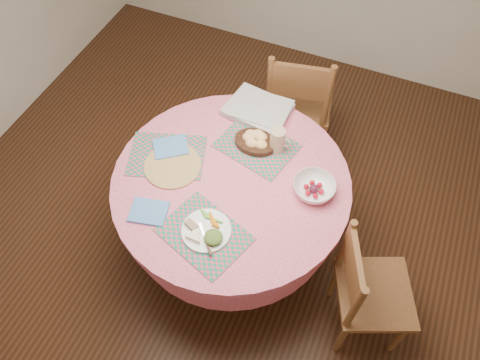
% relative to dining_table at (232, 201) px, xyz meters
% --- Properties ---
extents(ground, '(4.00, 4.00, 0.00)m').
position_rel_dining_table_xyz_m(ground, '(0.00, 0.00, -0.56)').
color(ground, '#331C0F').
rests_on(ground, ground).
extents(room_envelope, '(4.01, 4.01, 2.71)m').
position_rel_dining_table_xyz_m(room_envelope, '(0.00, 0.00, 1.16)').
color(room_envelope, silver).
rests_on(room_envelope, ground).
extents(dining_table, '(1.24, 1.24, 0.75)m').
position_rel_dining_table_xyz_m(dining_table, '(0.00, 0.00, 0.00)').
color(dining_table, pink).
rests_on(dining_table, ground).
extents(chair_right, '(0.51, 0.51, 0.86)m').
position_rel_dining_table_xyz_m(chair_right, '(0.82, -0.17, -0.11)').
color(chair_right, brown).
rests_on(chair_right, ground).
extents(chair_back, '(0.51, 0.49, 0.94)m').
position_rel_dining_table_xyz_m(chair_back, '(0.08, 0.91, -0.06)').
color(chair_back, brown).
rests_on(chair_back, ground).
extents(placemat_front, '(0.48, 0.42, 0.01)m').
position_rel_dining_table_xyz_m(placemat_front, '(0.01, -0.34, 0.20)').
color(placemat_front, '#167C62').
rests_on(placemat_front, dining_table).
extents(placemat_left, '(0.47, 0.41, 0.01)m').
position_rel_dining_table_xyz_m(placemat_left, '(-0.38, 0.01, 0.20)').
color(placemat_left, '#167C62').
rests_on(placemat_left, dining_table).
extents(placemat_back, '(0.46, 0.39, 0.01)m').
position_rel_dining_table_xyz_m(placemat_back, '(0.04, 0.26, 0.20)').
color(placemat_back, '#167C62').
rests_on(placemat_back, dining_table).
extents(wicker_trivet, '(0.30, 0.30, 0.01)m').
position_rel_dining_table_xyz_m(wicker_trivet, '(-0.32, -0.04, 0.20)').
color(wicker_trivet, '#A57647').
rests_on(wicker_trivet, dining_table).
extents(napkin_near, '(0.21, 0.18, 0.01)m').
position_rel_dining_table_xyz_m(napkin_near, '(-0.29, -0.34, 0.20)').
color(napkin_near, '#4F85CB').
rests_on(napkin_near, dining_table).
extents(napkin_far, '(0.23, 0.22, 0.01)m').
position_rel_dining_table_xyz_m(napkin_far, '(-0.38, 0.06, 0.21)').
color(napkin_far, '#4F85CB').
rests_on(napkin_far, placemat_left).
extents(dinner_plate, '(0.24, 0.24, 0.05)m').
position_rel_dining_table_xyz_m(dinner_plate, '(0.02, -0.33, 0.22)').
color(dinner_plate, white).
rests_on(dinner_plate, placemat_front).
extents(bread_bowl, '(0.23, 0.23, 0.08)m').
position_rel_dining_table_xyz_m(bread_bowl, '(0.03, 0.27, 0.23)').
color(bread_bowl, black).
rests_on(bread_bowl, placemat_back).
extents(latte_mug, '(0.12, 0.08, 0.14)m').
position_rel_dining_table_xyz_m(latte_mug, '(0.15, 0.28, 0.27)').
color(latte_mug, tan).
rests_on(latte_mug, placemat_back).
extents(fruit_bowl, '(0.28, 0.28, 0.07)m').
position_rel_dining_table_xyz_m(fruit_bowl, '(0.41, 0.10, 0.23)').
color(fruit_bowl, white).
rests_on(fruit_bowl, dining_table).
extents(newspaper_stack, '(0.38, 0.32, 0.04)m').
position_rel_dining_table_xyz_m(newspaper_stack, '(-0.05, 0.50, 0.22)').
color(newspaper_stack, silver).
rests_on(newspaper_stack, dining_table).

